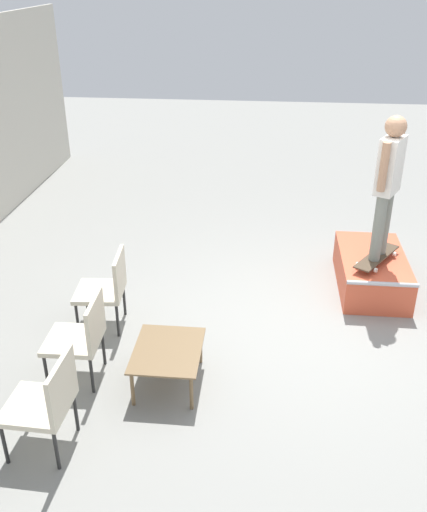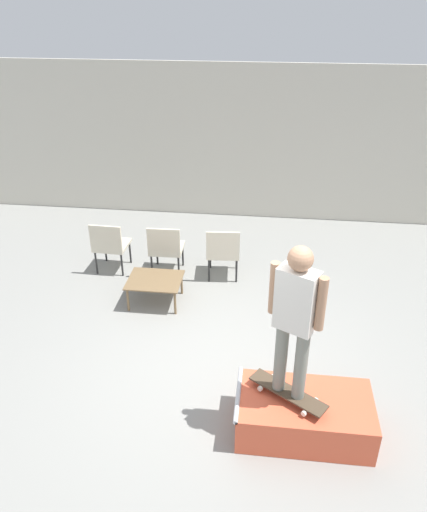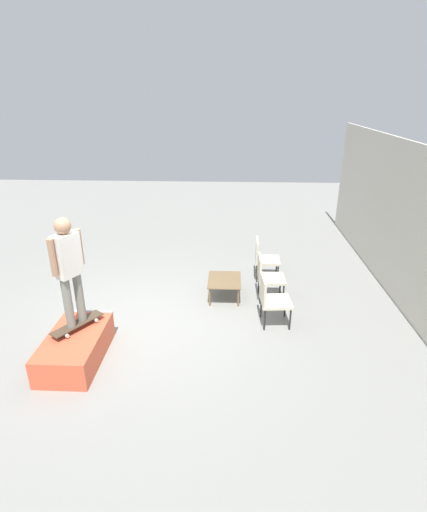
{
  "view_description": "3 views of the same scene",
  "coord_description": "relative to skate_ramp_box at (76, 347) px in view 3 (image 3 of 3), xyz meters",
  "views": [
    {
      "loc": [
        -5.45,
        0.56,
        3.66
      ],
      "look_at": [
        -0.4,
        1.06,
        1.06
      ],
      "focal_mm": 40.0,
      "sensor_mm": 36.0,
      "label": 1
    },
    {
      "loc": [
        0.51,
        -4.7,
        4.24
      ],
      "look_at": [
        -0.18,
        1.11,
        1.03
      ],
      "focal_mm": 35.0,
      "sensor_mm": 36.0,
      "label": 2
    },
    {
      "loc": [
        5.99,
        1.54,
        3.85
      ],
      "look_at": [
        -0.65,
        1.24,
        1.08
      ],
      "focal_mm": 28.0,
      "sensor_mm": 36.0,
      "label": 3
    }
  ],
  "objects": [
    {
      "name": "coffee_table",
      "position": [
        -2.11,
        2.23,
        0.13
      ],
      "size": [
        0.8,
        0.65,
        0.39
      ],
      "color": "brown",
      "rests_on": "ground_plane"
    },
    {
      "name": "skateboard_on_ramp",
      "position": [
        -0.19,
        -0.0,
        0.3
      ],
      "size": [
        0.83,
        0.64,
        0.07
      ],
      "rotation": [
        0.0,
        0.0,
        -0.59
      ],
      "color": "#473828",
      "rests_on": "skate_ramp_box"
    },
    {
      "name": "patio_chair_center",
      "position": [
        -2.11,
        3.06,
        0.29
      ],
      "size": [
        0.53,
        0.53,
        0.9
      ],
      "rotation": [
        0.0,
        0.0,
        3.16
      ],
      "color": "black",
      "rests_on": "ground_plane"
    },
    {
      "name": "skate_ramp_box",
      "position": [
        0.0,
        0.0,
        0.0
      ],
      "size": [
        1.44,
        0.8,
        0.46
      ],
      "color": "#DB5638",
      "rests_on": "ground_plane"
    },
    {
      "name": "patio_chair_left",
      "position": [
        -3.04,
        3.06,
        0.29
      ],
      "size": [
        0.54,
        0.54,
        0.9
      ],
      "rotation": [
        0.0,
        0.0,
        3.1
      ],
      "color": "black",
      "rests_on": "ground_plane"
    },
    {
      "name": "person_skater",
      "position": [
        -0.19,
        -0.0,
        1.31
      ],
      "size": [
        0.52,
        0.35,
        1.69
      ],
      "rotation": [
        0.0,
        0.0,
        -0.48
      ],
      "color": "gray",
      "rests_on": "skateboard_on_ramp"
    },
    {
      "name": "patio_chair_right",
      "position": [
        -1.18,
        3.06,
        0.29
      ],
      "size": [
        0.56,
        0.56,
        0.9
      ],
      "rotation": [
        0.0,
        0.0,
        3.22
      ],
      "color": "black",
      "rests_on": "ground_plane"
    },
    {
      "name": "ground_plane",
      "position": [
        -1.01,
        0.8,
        -0.22
      ],
      "size": [
        24.0,
        24.0,
        0.0
      ],
      "primitive_type": "plane",
      "color": "gray"
    }
  ]
}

